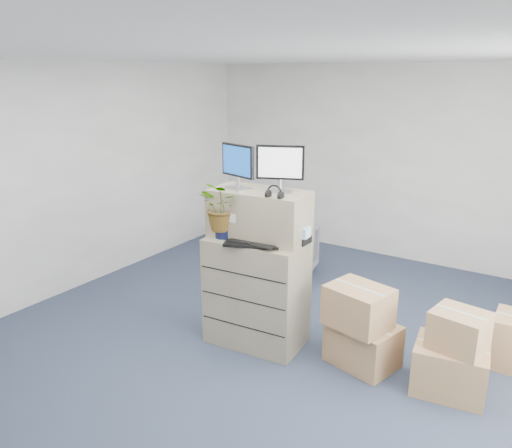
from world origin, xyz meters
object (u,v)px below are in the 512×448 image
object	(u,v)px
potted_plant	(223,213)
keyboard	(253,244)
filing_cabinet_lower	(257,291)
monitor_left	(238,164)
office_chair	(285,248)
monitor_right	(280,166)
water_bottle	(262,225)

from	to	relation	value
potted_plant	keyboard	bearing A→B (deg)	-0.62
filing_cabinet_lower	potted_plant	size ratio (longest dim) A/B	1.93
keyboard	monitor_left	bearing A→B (deg)	127.16
filing_cabinet_lower	office_chair	xyz separation A→B (m)	(-0.64, 1.69, -0.17)
monitor_right	office_chair	distance (m)	2.30
filing_cabinet_lower	potted_plant	distance (m)	0.87
filing_cabinet_lower	keyboard	world-z (taller)	keyboard
filing_cabinet_lower	office_chair	world-z (taller)	filing_cabinet_lower
water_bottle	office_chair	world-z (taller)	water_bottle
keyboard	potted_plant	size ratio (longest dim) A/B	0.91
monitor_left	monitor_right	xyz separation A→B (m)	(0.41, 0.10, 0.01)
monitor_right	keyboard	distance (m)	0.77
monitor_left	water_bottle	distance (m)	0.63
filing_cabinet_lower	potted_plant	bearing A→B (deg)	-153.75
keyboard	potted_plant	world-z (taller)	potted_plant
monitor_left	keyboard	distance (m)	0.77
keyboard	office_chair	distance (m)	2.11
filing_cabinet_lower	monitor_right	distance (m)	1.29
monitor_right	keyboard	xyz separation A→B (m)	(-0.13, -0.27, -0.71)
monitor_left	potted_plant	xyz separation A→B (m)	(-0.06, -0.16, -0.45)
monitor_left	keyboard	world-z (taller)	monitor_left
monitor_right	water_bottle	distance (m)	0.60
monitor_right	potted_plant	distance (m)	0.70
monitor_right	office_chair	xyz separation A→B (m)	(-0.83, 1.59, -1.44)
keyboard	water_bottle	world-z (taller)	water_bottle
filing_cabinet_lower	water_bottle	distance (m)	0.70
monitor_right	potted_plant	xyz separation A→B (m)	(-0.47, -0.26, -0.46)
monitor_left	monitor_right	bearing A→B (deg)	28.81
monitor_right	water_bottle	size ratio (longest dim) A/B	1.52
potted_plant	monitor_left	bearing A→B (deg)	70.47
monitor_right	water_bottle	bearing A→B (deg)	-174.62
monitor_left	office_chair	bearing A→B (deg)	119.05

